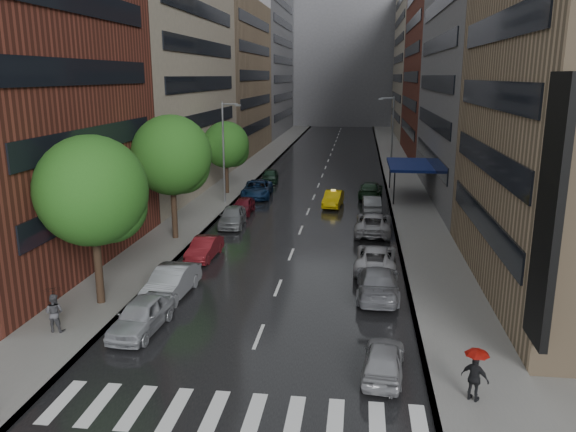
# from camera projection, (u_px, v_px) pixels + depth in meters

# --- Properties ---
(ground) EXTENTS (220.00, 220.00, 0.00)m
(ground) POSITION_uv_depth(u_px,v_px,m) (240.00, 384.00, 21.28)
(ground) COLOR gray
(ground) RESTS_ON ground
(road) EXTENTS (14.00, 140.00, 0.01)m
(road) POSITION_uv_depth(u_px,v_px,m) (324.00, 170.00, 69.38)
(road) COLOR black
(road) RESTS_ON ground
(sidewalk_left) EXTENTS (4.00, 140.00, 0.15)m
(sidewalk_left) POSITION_uv_depth(u_px,v_px,m) (253.00, 168.00, 70.47)
(sidewalk_left) COLOR gray
(sidewalk_left) RESTS_ON ground
(sidewalk_right) EXTENTS (4.00, 140.00, 0.15)m
(sidewalk_right) POSITION_uv_depth(u_px,v_px,m) (398.00, 171.00, 68.26)
(sidewalk_right) COLOR gray
(sidewalk_right) RESTS_ON ground
(crosswalk) EXTENTS (13.15, 2.80, 0.01)m
(crosswalk) POSITION_uv_depth(u_px,v_px,m) (234.00, 414.00, 19.33)
(crosswalk) COLOR silver
(crosswalk) RESTS_ON ground
(buildings_left) EXTENTS (8.00, 108.00, 38.00)m
(buildings_left) POSITION_uv_depth(u_px,v_px,m) (220.00, 40.00, 75.80)
(buildings_left) COLOR maroon
(buildings_left) RESTS_ON ground
(buildings_right) EXTENTS (8.05, 109.10, 36.00)m
(buildings_right) POSITION_uv_depth(u_px,v_px,m) (449.00, 45.00, 70.33)
(buildings_right) COLOR #937A5B
(buildings_right) RESTS_ON ground
(building_far) EXTENTS (40.00, 14.00, 32.00)m
(building_far) POSITION_uv_depth(u_px,v_px,m) (344.00, 55.00, 130.92)
(building_far) COLOR slate
(building_far) RESTS_ON ground
(tree_near) EXTENTS (5.43, 5.43, 8.65)m
(tree_near) POSITION_uv_depth(u_px,v_px,m) (92.00, 191.00, 27.18)
(tree_near) COLOR #382619
(tree_near) RESTS_ON ground
(tree_mid) EXTENTS (5.53, 5.53, 8.82)m
(tree_mid) POSITION_uv_depth(u_px,v_px,m) (171.00, 155.00, 38.54)
(tree_mid) COLOR #382619
(tree_mid) RESTS_ON ground
(tree_far) EXTENTS (4.47, 4.47, 7.13)m
(tree_far) POSITION_uv_depth(u_px,v_px,m) (226.00, 145.00, 54.13)
(tree_far) COLOR #382619
(tree_far) RESTS_ON ground
(taxi) EXTENTS (1.86, 4.32, 1.38)m
(taxi) POSITION_uv_depth(u_px,v_px,m) (333.00, 199.00, 50.02)
(taxi) COLOR yellow
(taxi) RESTS_ON ground
(parked_cars_left) EXTENTS (3.01, 41.60, 1.59)m
(parked_cars_left) POSITION_uv_depth(u_px,v_px,m) (233.00, 216.00, 43.54)
(parked_cars_left) COLOR #989AA0
(parked_cars_left) RESTS_ON ground
(parked_cars_right) EXTENTS (2.85, 37.96, 1.58)m
(parked_cars_right) POSITION_uv_depth(u_px,v_px,m) (374.00, 235.00, 38.53)
(parked_cars_right) COLOR gray
(parked_cars_right) RESTS_ON ground
(ped_black_umbrella) EXTENTS (0.96, 0.98, 2.09)m
(ped_black_umbrella) POSITION_uv_depth(u_px,v_px,m) (54.00, 306.00, 25.04)
(ped_black_umbrella) COLOR #444448
(ped_black_umbrella) RESTS_ON sidewalk_left
(ped_red_umbrella) EXTENTS (1.07, 0.91, 2.01)m
(ped_red_umbrella) POSITION_uv_depth(u_px,v_px,m) (476.00, 370.00, 19.66)
(ped_red_umbrella) COLOR black
(ped_red_umbrella) RESTS_ON sidewalk_right
(street_lamp_left) EXTENTS (1.74, 0.22, 9.00)m
(street_lamp_left) POSITION_uv_depth(u_px,v_px,m) (224.00, 150.00, 49.90)
(street_lamp_left) COLOR gray
(street_lamp_left) RESTS_ON sidewalk_left
(street_lamp_right) EXTENTS (1.74, 0.22, 9.00)m
(street_lamp_right) POSITION_uv_depth(u_px,v_px,m) (392.00, 135.00, 62.44)
(street_lamp_right) COLOR gray
(street_lamp_right) RESTS_ON sidewalk_right
(awning) EXTENTS (4.00, 8.00, 3.12)m
(awning) POSITION_uv_depth(u_px,v_px,m) (410.00, 165.00, 53.09)
(awning) COLOR navy
(awning) RESTS_ON sidewalk_right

